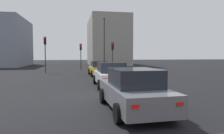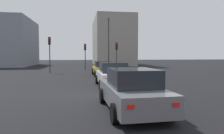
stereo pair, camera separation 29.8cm
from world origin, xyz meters
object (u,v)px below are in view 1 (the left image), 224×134
at_px(traffic_light_near_right, 45,47).
at_px(traffic_light_far_left, 113,51).
at_px(car_grey_left_third, 133,90).
at_px(car_yellow_left_lead, 99,69).
at_px(car_white_left_second, 111,75).
at_px(traffic_light_near_left, 81,51).
at_px(street_lamp_kerbside, 104,39).

distance_m(traffic_light_near_right, traffic_light_far_left, 8.06).
bearing_deg(car_grey_left_third, car_yellow_left_lead, -3.25).
bearing_deg(traffic_light_near_right, car_white_left_second, 25.86).
bearing_deg(traffic_light_near_left, traffic_light_near_right, -37.76).
relative_size(car_grey_left_third, traffic_light_near_right, 1.08).
distance_m(car_grey_left_third, traffic_light_near_left, 21.71).
relative_size(car_grey_left_third, street_lamp_kerbside, 0.60).
xyz_separation_m(traffic_light_near_left, traffic_light_far_left, (-3.96, -3.82, -0.02)).
relative_size(traffic_light_near_left, traffic_light_near_right, 0.87).
distance_m(car_white_left_second, traffic_light_far_left, 11.96).
xyz_separation_m(car_yellow_left_lead, traffic_light_near_left, (8.14, 1.64, 1.95)).
distance_m(car_yellow_left_lead, car_white_left_second, 7.42).
bearing_deg(car_yellow_left_lead, traffic_light_far_left, -29.69).
relative_size(traffic_light_far_left, street_lamp_kerbside, 0.48).
relative_size(car_white_left_second, traffic_light_near_left, 1.19).
bearing_deg(car_yellow_left_lead, traffic_light_near_left, 9.27).
bearing_deg(car_yellow_left_lead, traffic_light_near_right, 53.13).
xyz_separation_m(car_white_left_second, car_grey_left_third, (-6.02, 0.18, -0.01)).
bearing_deg(car_grey_left_third, traffic_light_far_left, -10.02).
height_order(car_white_left_second, traffic_light_near_right, traffic_light_near_right).
distance_m(car_white_left_second, car_grey_left_third, 6.03).
height_order(traffic_light_near_right, traffic_light_far_left, traffic_light_near_right).
relative_size(car_yellow_left_lead, traffic_light_near_left, 1.12).
bearing_deg(car_grey_left_third, traffic_light_near_left, 1.54).
bearing_deg(traffic_light_far_left, traffic_light_near_left, -135.79).
height_order(car_white_left_second, traffic_light_far_left, traffic_light_far_left).
bearing_deg(street_lamp_kerbside, car_white_left_second, 173.38).
bearing_deg(street_lamp_kerbside, car_yellow_left_lead, 168.57).
bearing_deg(car_grey_left_third, car_white_left_second, -3.82).
xyz_separation_m(car_grey_left_third, traffic_light_near_left, (21.58, 1.36, 1.90)).
bearing_deg(traffic_light_far_left, car_yellow_left_lead, -27.32).
relative_size(traffic_light_near_right, street_lamp_kerbside, 0.56).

